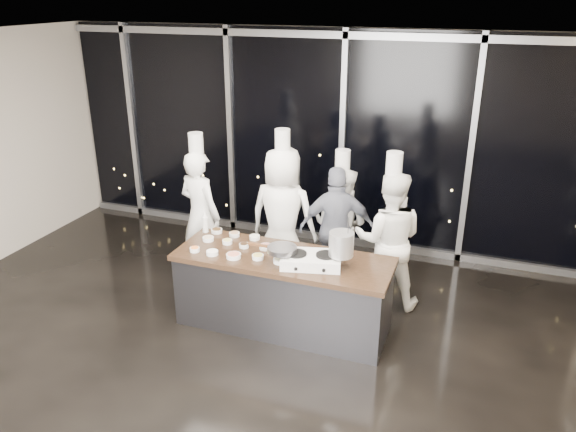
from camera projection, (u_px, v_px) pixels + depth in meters
name	position (u px, v px, depth m)	size (l,w,h in m)	color
ground	(253.00, 370.00, 5.84)	(9.00, 9.00, 0.00)	black
room_shell	(265.00, 165.00, 4.94)	(9.02, 7.02, 3.21)	#BEB2A2
window_wall	(343.00, 142.00, 8.23)	(8.90, 0.11, 3.20)	black
demo_counter	(283.00, 291.00, 6.45)	(2.46, 0.86, 0.90)	#3E3D43
stove	(311.00, 260.00, 6.07)	(0.71, 0.53, 0.14)	white
frying_pan	(281.00, 249.00, 6.08)	(0.59, 0.39, 0.05)	slate
stock_pot	(341.00, 244.00, 5.95)	(0.26, 0.26, 0.26)	silver
prep_bowls	(246.00, 248.00, 6.43)	(1.39, 0.71, 0.05)	white
squeeze_bottle	(205.00, 222.00, 6.88)	(0.07, 0.07, 0.26)	white
chef_far_left	(200.00, 213.00, 7.49)	(0.74, 0.59, 1.99)	white
chef_left	(283.00, 216.00, 7.30)	(0.93, 0.62, 2.09)	white
chef_center	(340.00, 225.00, 7.37)	(0.86, 0.73, 1.82)	white
guest	(337.00, 229.00, 7.21)	(1.04, 0.69, 1.65)	#161F3D
chef_right	(389.00, 239.00, 6.78)	(0.93, 0.77, 1.96)	white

